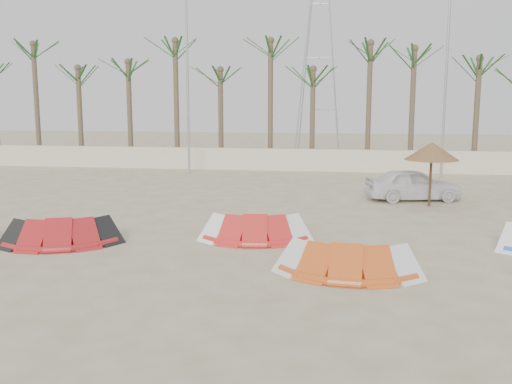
% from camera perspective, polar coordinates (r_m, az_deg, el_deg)
% --- Properties ---
extents(ground, '(120.00, 120.00, 0.00)m').
position_cam_1_polar(ground, '(12.67, -4.11, -10.19)').
color(ground, beige).
rests_on(ground, ground).
extents(boundary_wall, '(60.00, 0.30, 1.30)m').
position_cam_1_polar(boundary_wall, '(33.94, 4.03, 3.23)').
color(boundary_wall, beige).
rests_on(boundary_wall, ground).
extents(palm_line, '(52.00, 4.00, 7.70)m').
position_cam_1_polar(palm_line, '(35.27, 5.45, 12.87)').
color(palm_line, brown).
rests_on(palm_line, ground).
extents(lamp_b, '(1.25, 0.14, 11.00)m').
position_cam_1_polar(lamp_b, '(32.84, -6.82, 11.93)').
color(lamp_b, '#A5A8AD').
rests_on(lamp_b, ground).
extents(lamp_c, '(1.25, 0.14, 11.00)m').
position_cam_1_polar(lamp_c, '(32.14, 18.58, 11.58)').
color(lamp_c, '#A5A8AD').
rests_on(lamp_c, ground).
extents(pylon, '(3.00, 3.00, 14.00)m').
position_cam_1_polar(pylon, '(39.90, 6.14, 3.17)').
color(pylon, '#A5A8AD').
rests_on(pylon, ground).
extents(kite_red_mid, '(3.69, 2.45, 0.90)m').
position_cam_1_polar(kite_red_mid, '(17.75, -18.50, -3.56)').
color(kite_red_mid, '#AD1D1E').
rests_on(kite_red_mid, ground).
extents(kite_red_right, '(3.38, 1.85, 0.90)m').
position_cam_1_polar(kite_red_right, '(17.34, 0.08, -3.37)').
color(kite_red_right, red).
rests_on(kite_red_right, ground).
extents(kite_orange, '(3.50, 1.73, 0.90)m').
position_cam_1_polar(kite_orange, '(14.24, 9.11, -6.31)').
color(kite_orange, '#D4541C').
rests_on(kite_orange, ground).
extents(parasol_left, '(2.12, 2.12, 2.55)m').
position_cam_1_polar(parasol_left, '(23.45, 17.17, 3.92)').
color(parasol_left, '#4C331E').
rests_on(parasol_left, ground).
extents(car, '(4.18, 2.42, 1.34)m').
position_cam_1_polar(car, '(24.81, 15.42, 0.73)').
color(car, white).
rests_on(car, ground).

